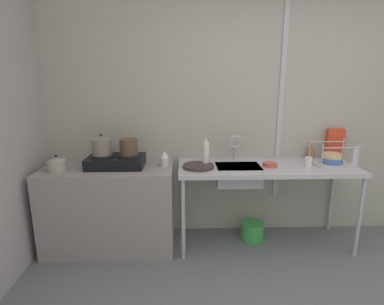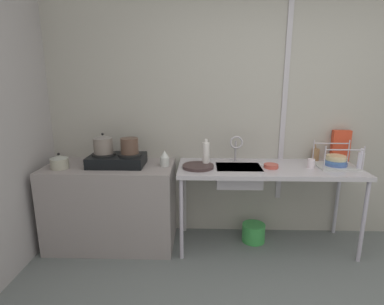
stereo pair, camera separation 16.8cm
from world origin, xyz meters
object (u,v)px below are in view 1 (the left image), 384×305
Objects in this scene: faucet at (235,144)px; utensil_jar at (311,153)px; pot_beside_stove at (57,164)px; stove at (116,161)px; small_bowl_on_drainboard at (270,165)px; sink_basin at (238,175)px; dish_rack at (332,159)px; pot_on_left_burner at (102,145)px; cereal_box at (335,144)px; bucket_on_floor at (252,231)px; cup_by_rack at (309,162)px; bottle_by_rack at (356,158)px; bottle_by_sink at (206,154)px; frying_pan at (198,166)px; percolator at (164,159)px; pot_on_right_burner at (129,147)px.

faucet reaches higher than utensil_jar.
utensil_jar is (2.49, 0.37, -0.00)m from pot_beside_stove.
stove reaches higher than small_bowl_on_drainboard.
sink_basin is 0.93m from dish_rack.
sink_basin is (1.67, 0.11, -0.15)m from pot_beside_stove.
small_bowl_on_drainboard is at bearing -1.41° from pot_on_left_burner.
bucket_on_floor is at bearing -164.30° from cereal_box.
pot_on_left_burner is 2.22× the size of cup_by_rack.
dish_rack is 0.28m from cereal_box.
cereal_box is 1.57× the size of utensil_jar.
faucet is (1.28, 0.13, -0.02)m from pot_on_left_burner.
cup_by_rack is (2.34, 0.08, -0.02)m from pot_beside_stove.
cereal_box is (-0.05, 0.31, 0.07)m from bottle_by_rack.
bucket_on_floor is at bearing 176.82° from dish_rack.
dish_rack reaches higher than stove.
utensil_jar is at bearing 7.21° from stove.
faucet is 1.17× the size of bucket_on_floor.
cup_by_rack is (0.68, -0.17, -0.14)m from faucet.
dish_rack reaches higher than small_bowl_on_drainboard.
stove is 2.02× the size of bottle_by_sink.
utensil_jar is at bearing 14.38° from frying_pan.
bottle_by_rack is (0.44, -0.02, 0.04)m from cup_by_rack.
percolator is at bearing 6.78° from pot_beside_stove.
cereal_box is at bearing 7.73° from pot_beside_stove.
sink_basin is 0.67m from bucket_on_floor.
bucket_on_floor is (-0.92, 0.13, -0.81)m from bottle_by_rack.
pot_beside_stove is at bearing -176.30° from sink_basin.
bottle_by_rack reaches higher than sink_basin.
dish_rack is 0.63m from small_bowl_on_drainboard.
cereal_box is (2.09, 0.25, -0.04)m from pot_on_right_burner.
faucet is 0.88× the size of cereal_box.
dish_rack is (1.31, 0.08, 0.04)m from frying_pan.
utensil_jar reaches higher than bottle_by_rack.
bottle_by_sink is at bearing -168.57° from utensil_jar.
cup_by_rack is at bearing -1.18° from pot_on_left_burner.
utensil_jar is (0.15, 0.29, 0.02)m from cup_by_rack.
cup_by_rack reaches higher than bucket_on_floor.
bottle_by_rack is (1.81, -0.06, 0.01)m from percolator.
percolator is at bearing -0.52° from stove.
stove is 2.63× the size of utensil_jar.
cup_by_rack is 0.50m from cereal_box.
bottle_by_rack is at bearing 1.16° from pot_beside_stove.
pot_beside_stove is at bearing -174.05° from bottle_by_sink.
stove is at bearing 179.48° from percolator.
percolator is 0.58× the size of bottle_by_sink.
faucet is (0.69, 0.13, 0.11)m from percolator.
percolator is 0.42× the size of dish_rack.
sink_basin is at bearing -0.49° from pot_on_left_burner.
percolator is 1.37m from cup_by_rack.
sink_basin is at bearing 177.51° from cup_by_rack.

